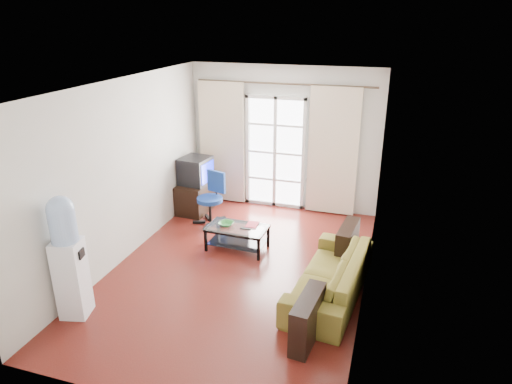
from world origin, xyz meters
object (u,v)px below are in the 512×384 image
task_chair (211,209)px  tv_stand (195,197)px  crt_tv (195,170)px  sofa (330,275)px  water_cooler (68,255)px  coffee_table (237,235)px

task_chair → tv_stand: bearing=155.9°
tv_stand → crt_tv: (-0.00, 0.02, 0.53)m
sofa → task_chair: 2.89m
crt_tv → water_cooler: bearing=-84.8°
tv_stand → water_cooler: water_cooler is taller
crt_tv → coffee_table: bearing=-37.2°
coffee_table → crt_tv: 1.85m
tv_stand → sofa: bearing=-32.8°
coffee_table → crt_tv: bearing=136.1°
tv_stand → task_chair: bearing=-37.4°
water_cooler → crt_tv: bearing=75.2°
coffee_table → water_cooler: 2.67m
task_chair → water_cooler: 3.11m
water_cooler → coffee_table: bearing=45.2°
sofa → tv_stand: (-2.88, 2.04, -0.01)m
coffee_table → water_cooler: (-1.36, -2.22, 0.59)m
crt_tv → task_chair: crt_tv is taller
tv_stand → task_chair: (0.49, -0.41, -0.00)m
tv_stand → crt_tv: 0.53m
coffee_table → task_chair: task_chair is taller
coffee_table → tv_stand: bearing=136.6°
task_chair → water_cooler: (-0.58, -3.01, 0.56)m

